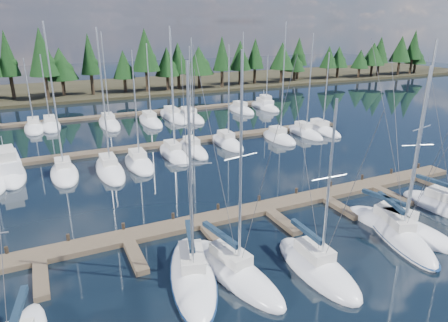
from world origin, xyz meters
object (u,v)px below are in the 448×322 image
main_dock (268,210)px  front_sailboat_3 (317,267)px  front_sailboat_4 (398,235)px  motor_yacht_right (265,105)px  front_sailboat_5 (399,227)px  front_sailboat_6 (446,207)px  front_sailboat_2 (234,271)px  front_sailboat_1 (193,275)px  motor_yacht_left (8,170)px

main_dock → front_sailboat_3: (-1.54, -8.64, 0.08)m
front_sailboat_4 → motor_yacht_right: size_ratio=1.66×
front_sailboat_5 → front_sailboat_6: front_sailboat_5 is taller
front_sailboat_3 → front_sailboat_5: bearing=10.3°
front_sailboat_3 → motor_yacht_right: front_sailboat_3 is taller
motor_yacht_right → front_sailboat_6: bearing=-100.4°
front_sailboat_2 → front_sailboat_3: front_sailboat_2 is taller
front_sailboat_2 → front_sailboat_3: bearing=-20.4°
front_sailboat_1 → front_sailboat_2: size_ratio=0.97×
main_dock → motor_yacht_left: 28.28m
front_sailboat_1 → front_sailboat_6: 23.39m
front_sailboat_4 → front_sailboat_5: size_ratio=0.90×
front_sailboat_1 → front_sailboat_4: (15.89, -1.87, 0.00)m
front_sailboat_2 → motor_yacht_left: 29.64m
front_sailboat_6 → motor_yacht_right: 45.23m
front_sailboat_1 → front_sailboat_4: size_ratio=1.06×
front_sailboat_5 → front_sailboat_6: 6.53m
front_sailboat_4 → motor_yacht_left: (-27.22, 27.30, 0.25)m
front_sailboat_2 → motor_yacht_right: bearing=57.3°
front_sailboat_6 → front_sailboat_5: bearing=-172.8°
front_sailboat_2 → front_sailboat_5: bearing=-0.9°
front_sailboat_2 → front_sailboat_4: 13.36m
front_sailboat_3 → motor_yacht_left: 33.91m
motor_yacht_right → front_sailboat_2: bearing=-122.7°
front_sailboat_1 → front_sailboat_6: size_ratio=1.06×
front_sailboat_6 → front_sailboat_1: bearing=179.6°
main_dock → motor_yacht_left: motor_yacht_left is taller
front_sailboat_2 → motor_yacht_right: size_ratio=1.81×
front_sailboat_1 → front_sailboat_5: front_sailboat_5 is taller
main_dock → front_sailboat_1: 11.00m
front_sailboat_5 → motor_yacht_right: 47.60m
motor_yacht_right → front_sailboat_5: bearing=-107.9°
front_sailboat_4 → main_dock: bearing=130.3°
front_sailboat_3 → motor_yacht_right: 52.69m
front_sailboat_5 → front_sailboat_4: bearing=-138.9°
front_sailboat_4 → front_sailboat_5: (1.03, 0.89, 0.01)m
motor_yacht_right → front_sailboat_4: bearing=-108.7°
front_sailboat_4 → motor_yacht_right: (15.67, 46.19, 0.16)m
front_sailboat_4 → motor_yacht_left: bearing=134.9°
main_dock → motor_yacht_right: size_ratio=5.34×
front_sailboat_4 → front_sailboat_6: front_sailboat_4 is taller
front_sailboat_6 → motor_yacht_left: size_ratio=1.32×
front_sailboat_2 → front_sailboat_6: (20.81, 0.59, -0.01)m
main_dock → motor_yacht_left: (-20.55, 19.43, 0.34)m
front_sailboat_5 → front_sailboat_6: bearing=7.2°
main_dock → front_sailboat_1: front_sailboat_1 is taller
front_sailboat_4 → front_sailboat_5: front_sailboat_5 is taller
main_dock → front_sailboat_3: size_ratio=3.58×
motor_yacht_left → motor_yacht_right: 46.86m
front_sailboat_3 → motor_yacht_right: (23.87, 46.97, 0.16)m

